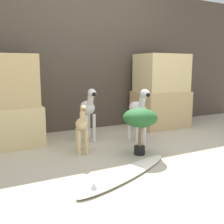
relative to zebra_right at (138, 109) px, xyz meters
name	(u,v)px	position (x,y,z in m)	size (l,w,h in m)	color
ground_plane	(144,163)	(-0.35, -0.67, -0.44)	(14.00, 14.00, 0.00)	#B2A88E
wall_back	(83,59)	(-0.35, 1.07, 0.66)	(6.40, 0.08, 2.20)	#473D33
rock_pillar_left	(6,103)	(-1.53, 0.63, 0.10)	(0.82, 0.60, 1.13)	#DBC184
rock_pillar_right	(161,93)	(0.83, 0.63, 0.13)	(0.82, 0.60, 1.18)	tan
zebra_right	(138,109)	(0.00, 0.00, 0.00)	(0.21, 0.47, 0.71)	silver
zebra_left	(88,108)	(-0.55, 0.36, 0.00)	(0.20, 0.47, 0.71)	silver
giraffe_figurine	(82,127)	(-0.80, -0.08, -0.13)	(0.18, 0.33, 0.57)	#E0C184
potted_palm_front	(140,119)	(-0.24, -0.42, -0.03)	(0.38, 0.38, 0.53)	black
surfboard	(126,173)	(-0.68, -0.86, -0.42)	(1.22, 0.70, 0.08)	silver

